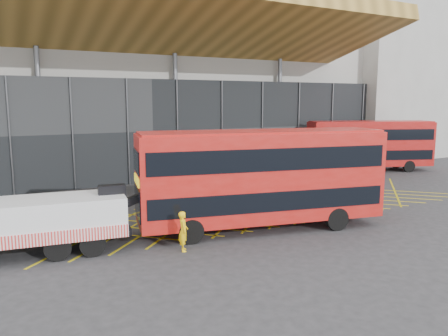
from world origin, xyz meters
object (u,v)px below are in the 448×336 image
recovery_truck (4,218)px  bus_second (370,143)px  bus_towed (262,175)px  worker (183,231)px

recovery_truck → bus_second: (30.00, 9.22, 0.82)m
bus_towed → bus_second: size_ratio=1.10×
recovery_truck → bus_towed: bus_towed is taller
recovery_truck → bus_towed: bearing=0.0°
bus_towed → worker: bus_towed is taller
recovery_truck → bus_second: bus_second is taller
recovery_truck → worker: (6.73, -2.57, -0.83)m
bus_towed → recovery_truck: bearing=-175.3°
bus_towed → worker: 5.17m
recovery_truck → bus_second: size_ratio=0.94×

